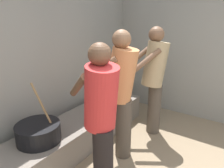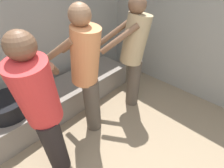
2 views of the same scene
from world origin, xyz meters
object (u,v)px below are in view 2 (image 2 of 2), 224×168
Objects in this scene: cook_in_orange_shirt at (86,70)px; cooking_pot_main at (8,106)px; cook_in_red_shirt at (43,109)px; cook_in_tan_shirt at (134,52)px.

cooking_pot_main is at bearing 140.04° from cook_in_orange_shirt.
cooking_pot_main is at bearing 100.15° from cook_in_red_shirt.
cook_in_tan_shirt is 1.36m from cook_in_red_shirt.
cooking_pot_main is 0.43× the size of cook_in_red_shirt.
cook_in_orange_shirt is at bearing 14.78° from cook_in_red_shirt.
cooking_pot_main is 1.71m from cook_in_tan_shirt.
cook_in_orange_shirt is (0.75, -0.63, 0.43)m from cooking_pot_main.
cook_in_tan_shirt is 1.04× the size of cook_in_red_shirt.
cook_in_orange_shirt is at bearing -39.96° from cooking_pot_main.
cook_in_tan_shirt reaches higher than cook_in_orange_shirt.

